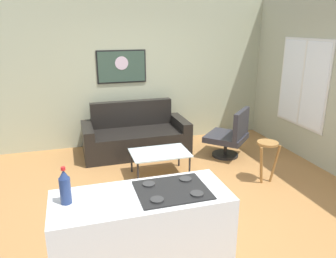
{
  "coord_description": "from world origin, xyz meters",
  "views": [
    {
      "loc": [
        -1.29,
        -3.86,
        2.29
      ],
      "look_at": [
        0.14,
        0.9,
        0.7
      ],
      "focal_mm": 35.14,
      "sensor_mm": 36.0,
      "label": 1
    }
  ],
  "objects_px": {
    "soda_bottle": "(65,187)",
    "coffee_table": "(160,154)",
    "armchair": "(231,135)",
    "wall_painting": "(122,67)",
    "couch": "(136,137)",
    "bar_stool": "(267,151)"
  },
  "relations": [
    {
      "from": "soda_bottle",
      "to": "coffee_table",
      "type": "bearing_deg",
      "value": 57.88
    },
    {
      "from": "armchair",
      "to": "wall_painting",
      "type": "relative_size",
      "value": 1.01
    },
    {
      "from": "couch",
      "to": "coffee_table",
      "type": "distance_m",
      "value": 1.11
    },
    {
      "from": "couch",
      "to": "armchair",
      "type": "bearing_deg",
      "value": -24.48
    },
    {
      "from": "soda_bottle",
      "to": "bar_stool",
      "type": "bearing_deg",
      "value": 27.95
    },
    {
      "from": "couch",
      "to": "coffee_table",
      "type": "xyz_separation_m",
      "value": [
        0.17,
        -1.1,
        0.07
      ]
    },
    {
      "from": "couch",
      "to": "coffee_table",
      "type": "relative_size",
      "value": 2.12
    },
    {
      "from": "coffee_table",
      "to": "soda_bottle",
      "type": "height_order",
      "value": "soda_bottle"
    },
    {
      "from": "couch",
      "to": "wall_painting",
      "type": "xyz_separation_m",
      "value": [
        -0.12,
        0.56,
        1.23
      ]
    },
    {
      "from": "wall_painting",
      "to": "soda_bottle",
      "type": "bearing_deg",
      "value": -105.71
    },
    {
      "from": "armchair",
      "to": "bar_stool",
      "type": "relative_size",
      "value": 1.48
    },
    {
      "from": "couch",
      "to": "wall_painting",
      "type": "bearing_deg",
      "value": 101.79
    },
    {
      "from": "armchair",
      "to": "soda_bottle",
      "type": "height_order",
      "value": "soda_bottle"
    },
    {
      "from": "coffee_table",
      "to": "wall_painting",
      "type": "distance_m",
      "value": 2.04
    },
    {
      "from": "armchair",
      "to": "bar_stool",
      "type": "bearing_deg",
      "value": -86.47
    },
    {
      "from": "couch",
      "to": "bar_stool",
      "type": "height_order",
      "value": "couch"
    },
    {
      "from": "couch",
      "to": "bar_stool",
      "type": "distance_m",
      "value": 2.41
    },
    {
      "from": "soda_bottle",
      "to": "wall_painting",
      "type": "distance_m",
      "value": 3.98
    },
    {
      "from": "coffee_table",
      "to": "wall_painting",
      "type": "xyz_separation_m",
      "value": [
        -0.28,
        1.65,
        1.17
      ]
    },
    {
      "from": "bar_stool",
      "to": "wall_painting",
      "type": "bearing_deg",
      "value": 127.28
    },
    {
      "from": "bar_stool",
      "to": "wall_painting",
      "type": "height_order",
      "value": "wall_painting"
    },
    {
      "from": "coffee_table",
      "to": "armchair",
      "type": "bearing_deg",
      "value": 15.01
    }
  ]
}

